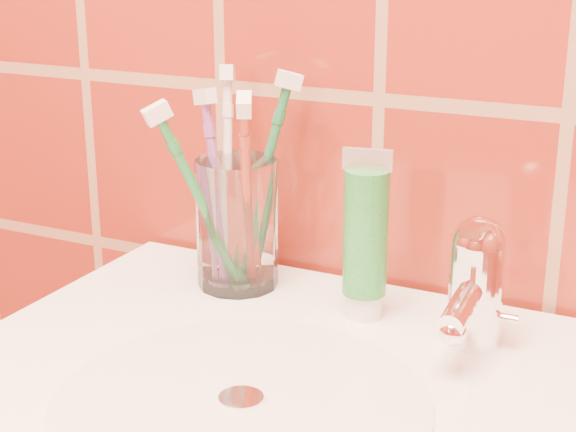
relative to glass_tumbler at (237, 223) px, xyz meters
The scene contains 8 objects.
glass_tumbler is the anchor object (origin of this frame).
toothpaste_tube 0.15m from the glass_tumbler, ahead, with size 0.05×0.04×0.17m.
faucet 0.26m from the glass_tumbler, ahead, with size 0.05×0.11×0.12m.
toothbrush_0 0.05m from the glass_tumbler, 57.93° to the left, with size 0.07×0.06×0.22m, color #1D6E3E, non-canonical shape.
toothbrush_1 0.05m from the glass_tumbler, 44.65° to the right, with size 0.06×0.08×0.22m, color #A43723, non-canonical shape.
toothbrush_2 0.04m from the glass_tumbler, behind, with size 0.06×0.04×0.21m, color #924DA6, non-canonical shape.
toothbrush_3 0.05m from the glass_tumbler, 114.89° to the right, with size 0.08×0.09×0.20m, color #217D39, non-canonical shape.
toothbrush_4 0.05m from the glass_tumbler, 141.11° to the left, with size 0.04×0.06×0.23m, color white, non-canonical shape.
Camera 1 is at (0.30, 0.38, 1.21)m, focal length 55.00 mm.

